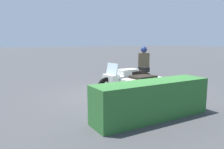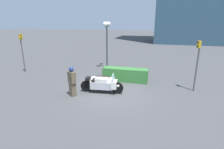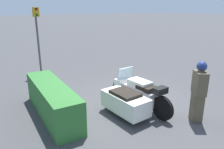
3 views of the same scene
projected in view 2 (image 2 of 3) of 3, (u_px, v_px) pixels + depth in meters
The scene contains 7 objects.
ground_plane at pixel (110, 92), 10.52m from camera, with size 160.00×160.00×0.00m, color #424244.
police_motorcycle at pixel (103, 83), 10.68m from camera, with size 2.58×1.39×1.17m.
officer_rider at pixel (72, 81), 9.74m from camera, with size 0.54×0.49×1.71m.
hedge_bush_curbside at pixel (125, 75), 12.37m from camera, with size 3.16×0.76×0.94m, color #337033.
twin_lamp_post at pixel (107, 31), 14.95m from camera, with size 0.41×1.34×4.08m.
traffic_light_near at pixel (197, 58), 10.15m from camera, with size 0.22×0.29×3.04m.
traffic_light_far at pixel (22, 47), 14.09m from camera, with size 0.23×0.29×3.12m.
Camera 2 is at (2.69, -9.37, 4.09)m, focal length 28.00 mm.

